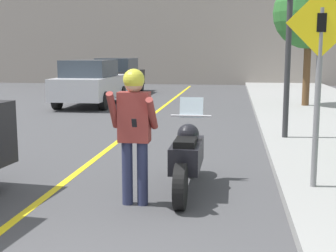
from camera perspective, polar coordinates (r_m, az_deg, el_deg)
name	(u,v)px	position (r m, az deg, el deg)	size (l,w,h in m)	color
road_center_line	(108,149)	(9.64, -7.38, -2.82)	(0.12, 36.00, 0.01)	yellow
building_backdrop	(204,17)	(29.23, 4.36, 13.13)	(28.00, 1.20, 8.15)	gray
motorcycle	(187,156)	(6.69, 2.35, -3.73)	(0.62, 2.25, 1.28)	black
person_biker	(134,122)	(5.95, -4.14, 0.46)	(0.59, 0.48, 1.76)	#282D4C
crossing_sign	(319,69)	(6.49, 17.94, 6.59)	(0.91, 0.08, 2.64)	slate
traffic_light	(290,13)	(10.25, 14.62, 13.13)	(0.26, 0.30, 3.75)	#2D2D30
street_tree	(309,13)	(16.73, 16.85, 13.03)	(2.40, 2.40, 4.31)	brown
parked_car_silver	(91,83)	(17.48, -9.40, 5.25)	(1.88, 4.20, 1.68)	black
parked_car_black	(118,75)	(22.57, -6.12, 6.14)	(1.88, 4.20, 1.68)	black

